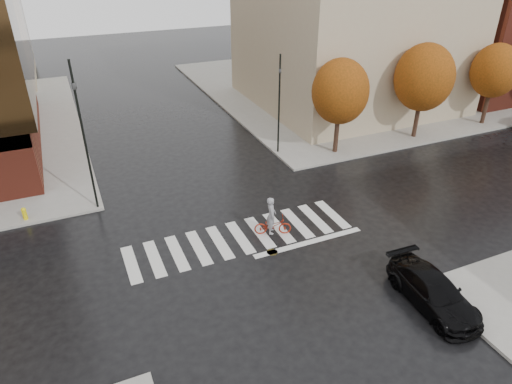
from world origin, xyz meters
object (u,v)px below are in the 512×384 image
Objects in this scene: sedan at (433,291)px; traffic_light_nw at (82,127)px; traffic_light_ne at (279,99)px; cyclist at (272,222)px; fire_hydrant at (24,213)px.

sedan is 18.41m from traffic_light_nw.
traffic_light_nw is 12.92m from traffic_light_ne.
traffic_light_ne is (12.60, 2.70, -0.98)m from traffic_light_nw.
sedan is 2.15× the size of cyclist.
traffic_light_ne is at bearing -6.69° from cyclist.
cyclist is at bearing 120.41° from sedan.
sedan is at bearing -131.01° from cyclist.
cyclist is 13.26m from fire_hydrant.
traffic_light_ne reaches higher than cyclist.
sedan is at bearing 63.15° from traffic_light_nw.
traffic_light_nw reaches higher than traffic_light_ne.
cyclist reaches higher than sedan.
sedan is at bearing 79.02° from traffic_light_ne.
cyclist is at bearing -28.69° from fire_hydrant.
traffic_light_nw reaches higher than fire_hydrant.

